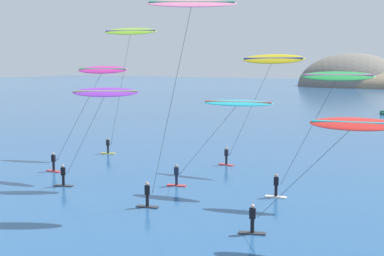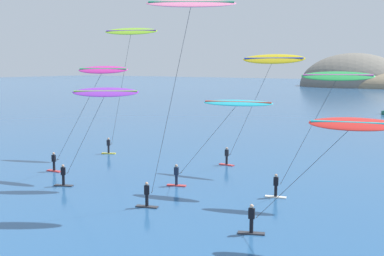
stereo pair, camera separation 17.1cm
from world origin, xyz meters
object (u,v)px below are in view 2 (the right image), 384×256
(kitesurfer_yellow, at_px, (269,67))
(kitesurfer_cyan, at_px, (232,110))
(kitesurfer_lime, at_px, (129,41))
(kitesurfer_magenta, at_px, (98,79))
(kitesurfer_pink, at_px, (188,17))
(kitesurfer_green, at_px, (332,87))
(kitesurfer_red, at_px, (344,133))
(kitesurfer_purple, at_px, (102,99))

(kitesurfer_yellow, relative_size, kitesurfer_cyan, 1.27)
(kitesurfer_lime, bearing_deg, kitesurfer_yellow, 5.89)
(kitesurfer_magenta, xyz_separation_m, kitesurfer_pink, (11.36, -3.24, 4.16))
(kitesurfer_cyan, bearing_deg, kitesurfer_green, 11.68)
(kitesurfer_pink, bearing_deg, kitesurfer_green, 42.90)
(kitesurfer_lime, height_order, kitesurfer_red, kitesurfer_lime)
(kitesurfer_green, bearing_deg, kitesurfer_red, -67.18)
(kitesurfer_magenta, distance_m, kitesurfer_pink, 12.52)
(kitesurfer_purple, relative_size, kitesurfer_pink, 0.57)
(kitesurfer_lime, distance_m, kitesurfer_cyan, 18.33)
(kitesurfer_pink, bearing_deg, kitesurfer_purple, 173.57)
(kitesurfer_magenta, bearing_deg, kitesurfer_purple, -40.16)
(kitesurfer_purple, height_order, kitesurfer_pink, kitesurfer_pink)
(kitesurfer_purple, relative_size, kitesurfer_magenta, 0.82)
(kitesurfer_green, xyz_separation_m, kitesurfer_yellow, (-7.89, 6.99, 1.29))
(kitesurfer_magenta, distance_m, kitesurfer_red, 22.27)
(kitesurfer_pink, bearing_deg, kitesurfer_yellow, 93.12)
(kitesurfer_magenta, relative_size, kitesurfer_pink, 0.69)
(kitesurfer_green, relative_size, kitesurfer_magenta, 0.96)
(kitesurfer_red, bearing_deg, kitesurfer_purple, 173.95)
(kitesurfer_magenta, xyz_separation_m, kitesurfer_yellow, (10.62, 10.40, 0.97))
(kitesurfer_lime, height_order, kitesurfer_cyan, kitesurfer_lime)
(kitesurfer_purple, bearing_deg, kitesurfer_yellow, 57.90)
(kitesurfer_red, xyz_separation_m, kitesurfer_pink, (-10.38, 1.04, 6.44))
(kitesurfer_red, relative_size, kitesurfer_cyan, 0.99)
(kitesurfer_red, relative_size, kitesurfer_pink, 0.60)
(kitesurfer_green, distance_m, kitesurfer_lime, 23.83)
(kitesurfer_green, bearing_deg, kitesurfer_purple, -160.31)
(kitesurfer_purple, bearing_deg, kitesurfer_green, 19.69)
(kitesurfer_purple, xyz_separation_m, kitesurfer_cyan, (8.97, 4.25, -0.67))
(kitesurfer_lime, distance_m, kitesurfer_yellow, 15.29)
(kitesurfer_green, distance_m, kitesurfer_pink, 10.73)
(kitesurfer_purple, xyz_separation_m, kitesurfer_magenta, (-2.68, 2.26, 1.44))
(kitesurfer_green, relative_size, kitesurfer_red, 1.11)
(kitesurfer_red, bearing_deg, kitesurfer_magenta, 168.87)
(kitesurfer_purple, height_order, kitesurfer_cyan, kitesurfer_purple)
(kitesurfer_yellow, bearing_deg, kitesurfer_magenta, -135.60)
(kitesurfer_yellow, bearing_deg, kitesurfer_lime, -174.11)
(kitesurfer_lime, bearing_deg, kitesurfer_cyan, -23.21)
(kitesurfer_green, relative_size, kitesurfer_yellow, 0.87)
(kitesurfer_yellow, relative_size, kitesurfer_red, 1.28)
(kitesurfer_lime, xyz_separation_m, kitesurfer_yellow, (14.98, 1.55, -2.63))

